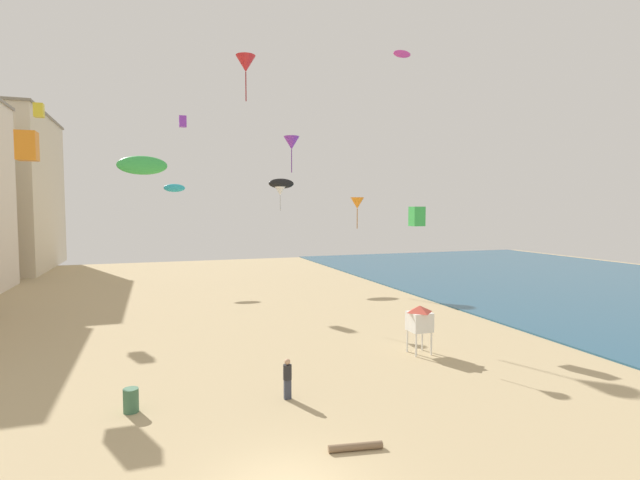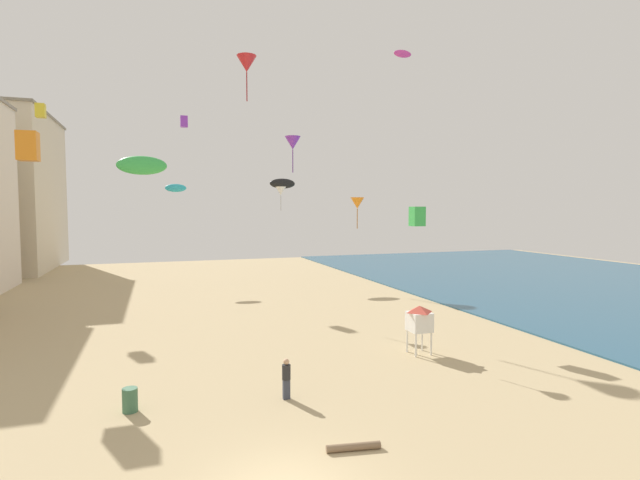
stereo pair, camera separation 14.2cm
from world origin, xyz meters
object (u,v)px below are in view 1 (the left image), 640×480
object	(u,v)px
driftwood_log	(356,447)
kite_green_box	(417,216)
kite_white_delta	(280,191)
kite_magenta_parafoil	(402,54)
beach_trash_bin	(131,400)
kite_green_parafoil	(142,165)
kite_red_delta	(246,64)
kite_flyer	(287,376)
kite_orange_box	(27,146)
kite_purple_delta_2	(292,143)
kite_purple_box	(183,121)
kite_yellow_box	(39,110)
kite_orange_delta	(357,203)
kite_cyan_parafoil	(174,188)
lifeguard_stand	(420,319)
kite_black_parafoil	(281,184)

from	to	relation	value
driftwood_log	kite_green_box	bearing A→B (deg)	52.87
kite_white_delta	kite_magenta_parafoil	world-z (taller)	kite_magenta_parafoil
beach_trash_bin	kite_green_parafoil	distance (m)	10.03
kite_red_delta	kite_green_box	bearing A→B (deg)	-63.56
kite_flyer	kite_orange_box	bearing A→B (deg)	128.79
beach_trash_bin	kite_magenta_parafoil	bearing A→B (deg)	33.58
beach_trash_bin	driftwood_log	size ratio (longest dim) A/B	0.52
kite_green_box	kite_white_delta	world-z (taller)	kite_white_delta
kite_orange_box	kite_purple_delta_2	xyz separation A→B (m)	(20.84, 20.11, 3.66)
kite_purple_box	kite_green_parafoil	distance (m)	26.71
driftwood_log	kite_green_box	size ratio (longest dim) A/B	1.46
kite_purple_box	kite_yellow_box	distance (m)	12.02
kite_orange_delta	kite_purple_box	distance (m)	25.87
kite_green_box	kite_purple_box	world-z (taller)	kite_purple_box
kite_cyan_parafoil	kite_green_parafoil	bearing A→B (deg)	-95.04
kite_white_delta	kite_magenta_parafoil	bearing A→B (deg)	-29.43
beach_trash_bin	kite_yellow_box	bearing A→B (deg)	106.15
kite_cyan_parafoil	kite_purple_box	distance (m)	6.79
kite_orange_delta	kite_cyan_parafoil	bearing A→B (deg)	109.73
lifeguard_stand	beach_trash_bin	bearing A→B (deg)	-152.52
kite_red_delta	kite_purple_box	bearing A→B (deg)	123.03
kite_red_delta	kite_white_delta	xyz separation A→B (m)	(1.31, -6.43, -10.96)
kite_white_delta	kite_green_parafoil	xyz separation A→B (m)	(-9.39, -11.88, 0.63)
driftwood_log	lifeguard_stand	bearing A→B (deg)	48.95
kite_orange_box	kite_green_parafoil	world-z (taller)	kite_orange_box
lifeguard_stand	driftwood_log	bearing A→B (deg)	-115.21
kite_black_parafoil	kite_magenta_parafoil	xyz separation A→B (m)	(3.84, -19.00, 8.16)
kite_purple_delta_2	kite_yellow_box	distance (m)	23.68
kite_orange_box	kite_green_box	bearing A→B (deg)	-12.04
lifeguard_stand	beach_trash_bin	distance (m)	14.39
driftwood_log	kite_purple_delta_2	size ratio (longest dim) A/B	0.45
kite_orange_box	kite_purple_box	distance (m)	21.02
kite_flyer	kite_orange_delta	xyz separation A→B (m)	(6.25, 7.48, 7.02)
kite_purple_delta_2	kite_green_parafoil	size ratio (longest dim) A/B	1.81
kite_cyan_parafoil	kite_black_parafoil	size ratio (longest dim) A/B	0.77
driftwood_log	kite_orange_box	distance (m)	23.83
beach_trash_bin	kite_white_delta	xyz separation A→B (m)	(9.91, 16.05, 8.48)
lifeguard_stand	kite_red_delta	distance (m)	27.19
kite_red_delta	kite_orange_delta	bearing A→B (deg)	-77.35
kite_flyer	kite_white_delta	xyz separation A→B (m)	(4.03, 16.77, 8.01)
kite_orange_delta	kite_green_parafoil	distance (m)	12.01
driftwood_log	kite_white_delta	distance (m)	23.39
kite_white_delta	kite_purple_delta_2	size ratio (longest dim) A/B	0.46
lifeguard_stand	kite_purple_delta_2	distance (m)	31.73
kite_flyer	kite_yellow_box	bearing A→B (deg)	112.18
kite_cyan_parafoil	kite_purple_delta_2	xyz separation A→B (m)	(12.26, -0.39, 5.02)
kite_cyan_parafoil	kite_green_parafoil	distance (m)	28.17
lifeguard_stand	kite_purple_box	xyz separation A→B (m)	(-10.24, 26.99, 14.20)
kite_black_parafoil	kite_orange_delta	size ratio (longest dim) A/B	1.51
beach_trash_bin	driftwood_log	distance (m)	8.70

